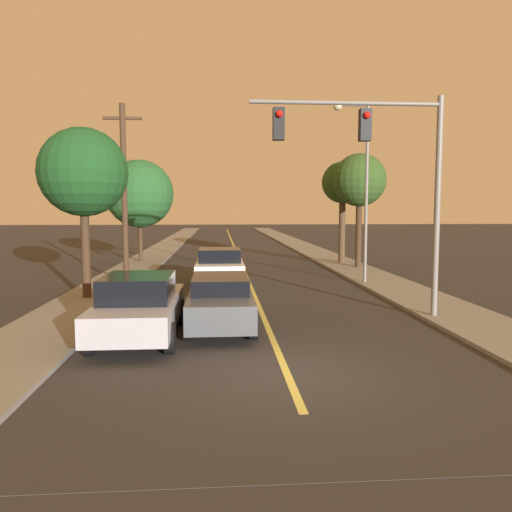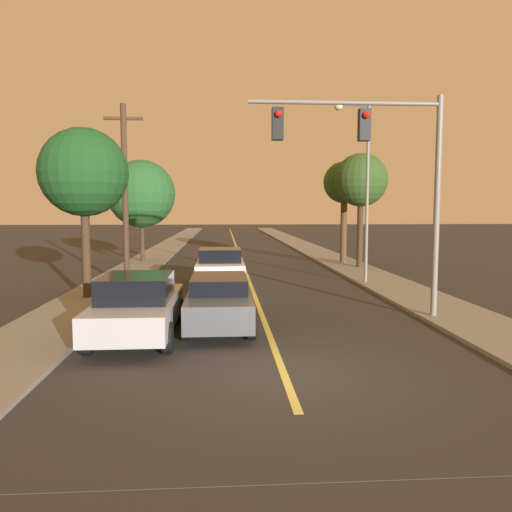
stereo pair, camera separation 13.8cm
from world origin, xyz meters
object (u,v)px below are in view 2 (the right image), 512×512
Objects in this scene: car_near_lane_front at (219,299)px; streetlamp_right at (360,170)px; traffic_signal_mast at (378,158)px; utility_pole_left at (125,191)px; tree_left_far at (141,194)px; tree_right_near at (361,181)px; tree_left_near at (84,173)px; tree_right_far at (344,184)px; car_outer_lane_front at (138,306)px; car_near_lane_second at (220,267)px.

car_near_lane_front is 0.66× the size of streetlamp_right.
traffic_signal_mast is 11.12m from utility_pole_left.
traffic_signal_mast reaches higher than tree_left_far.
car_near_lane_front is 15.70m from tree_right_near.
car_near_lane_front is 7.49m from tree_left_near.
tree_right_far is at bearing 64.62° from car_near_lane_front.
streetlamp_right is (8.06, 8.54, 4.14)m from car_outer_lane_front.
utility_pole_left is at bearing -144.73° from tree_right_far.
car_near_lane_second is at bearing -63.41° from tree_left_far.
car_near_lane_second is at bearing -132.39° from tree_right_far.
tree_right_far is at bearing 42.54° from tree_left_near.
tree_left_near is 15.24m from tree_right_near.
tree_right_far is (7.32, 15.43, 4.03)m from car_near_lane_front.
streetlamp_right reaches higher than utility_pole_left.
tree_left_far is at bearing 172.40° from tree_right_far.
car_near_lane_second is 11.56m from tree_right_far.
tree_right_far is at bearing 79.72° from traffic_signal_mast.
tree_left_near reaches higher than car_outer_lane_front.
traffic_signal_mast is 10.18m from tree_left_near.
utility_pole_left is 1.25× the size of tree_right_far.
traffic_signal_mast is at bearing -100.28° from tree_right_far.
car_near_lane_second is 0.70× the size of tree_left_far.
utility_pole_left is at bearing 118.04° from car_near_lane_front.
tree_left_far is at bearing 105.80° from car_near_lane_front.
car_outer_lane_front is at bearing -77.58° from utility_pole_left.
car_near_lane_second is at bearing 179.17° from streetlamp_right.
utility_pole_left is (-9.97, 0.12, -0.94)m from streetlamp_right.
traffic_signal_mast is 0.86× the size of utility_pole_left.
streetlamp_right reaches higher than tree_left_far.
tree_left_near is at bearing 138.07° from car_near_lane_front.
car_near_lane_second is at bearing 76.59° from car_outer_lane_front.
car_outer_lane_front is 0.62× the size of streetlamp_right.
streetlamp_right reaches higher than tree_left_near.
tree_right_near is (11.63, 5.64, 0.80)m from utility_pole_left.
streetlamp_right reaches higher than traffic_signal_mast.
car_near_lane_front is at bearing -61.96° from utility_pole_left.
tree_left_near is at bearing 116.35° from car_outer_lane_front.
tree_left_far is 0.99× the size of tree_right_near.
tree_right_near is at bearing 35.16° from tree_left_near.
tree_left_near is 16.45m from tree_right_far.
tree_left_far is at bearing 116.59° from car_near_lane_second.
tree_right_far is (2.73, 15.05, 0.04)m from traffic_signal_mast.
tree_right_far reaches higher than car_near_lane_second.
car_near_lane_second is 9.27m from traffic_signal_mast.
tree_left_far reaches higher than car_near_lane_second.
car_outer_lane_front is 0.77× the size of tree_right_near.
tree_left_near is 12.74m from tree_left_far.
tree_right_near reaches higher than car_near_lane_second.
traffic_signal_mast is at bearing -101.51° from streetlamp_right.
car_near_lane_second is 0.56× the size of streetlamp_right.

